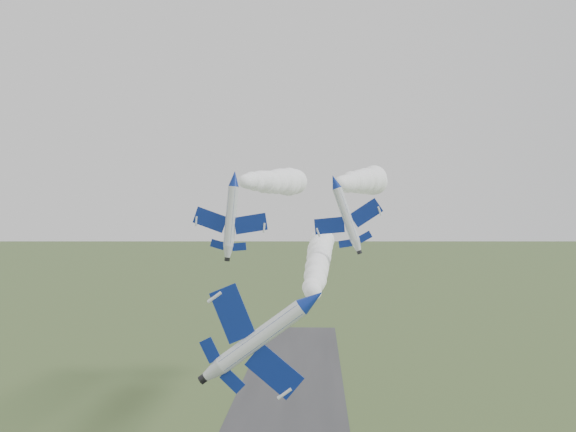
# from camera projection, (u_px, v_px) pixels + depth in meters

# --- Properties ---
(jet_lead) EXTENTS (6.93, 13.89, 9.36)m
(jet_lead) POSITION_uv_depth(u_px,v_px,m) (312.00, 300.00, 58.25)
(jet_lead) COLOR silver
(smoke_trail_jet_lead) EXTENTS (4.80, 71.40, 4.46)m
(smoke_trail_jet_lead) POSITION_uv_depth(u_px,v_px,m) (319.00, 256.00, 97.83)
(smoke_trail_jet_lead) COLOR white
(jet_pair_left) EXTENTS (10.49, 12.47, 3.12)m
(jet_pair_left) POSITION_uv_depth(u_px,v_px,m) (234.00, 178.00, 87.70)
(jet_pair_left) COLOR silver
(smoke_trail_jet_pair_left) EXTENTS (13.78, 56.17, 5.62)m
(smoke_trail_jet_pair_left) POSITION_uv_depth(u_px,v_px,m) (274.00, 182.00, 118.06)
(smoke_trail_jet_pair_left) COLOR white
(jet_pair_right) EXTENTS (9.16, 11.40, 3.77)m
(jet_pair_right) POSITION_uv_depth(u_px,v_px,m) (335.00, 182.00, 87.43)
(jet_pair_right) COLOR silver
(smoke_trail_jet_pair_right) EXTENTS (16.61, 60.23, 5.88)m
(smoke_trail_jet_pair_right) POSITION_uv_depth(u_px,v_px,m) (362.00, 181.00, 118.79)
(smoke_trail_jet_pair_right) COLOR white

